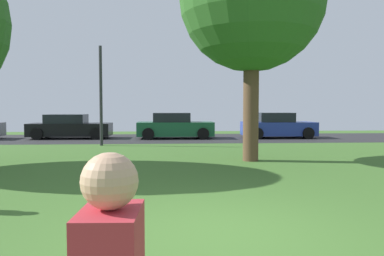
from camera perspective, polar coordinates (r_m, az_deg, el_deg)
name	(u,v)px	position (r m, az deg, el deg)	size (l,w,h in m)	color
ground_plane	(216,234)	(5.41, 3.70, -15.72)	(44.00, 44.00, 0.00)	#3D6628
road_strip	(180,138)	(21.16, -1.83, -1.54)	(44.00, 6.40, 0.01)	#28282B
parked_car_black	(70,127)	(21.96, -18.04, 0.10)	(4.42, 1.93, 1.35)	black
parked_car_green	(175,127)	(20.97, -2.64, 0.21)	(4.20, 1.95, 1.43)	#195633
parked_car_blue	(277,126)	(21.86, 12.81, 0.25)	(4.02, 2.03, 1.43)	#233893
street_lamp_post	(101,96)	(17.55, -13.64, 4.74)	(0.14, 0.14, 4.50)	#2D2D33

